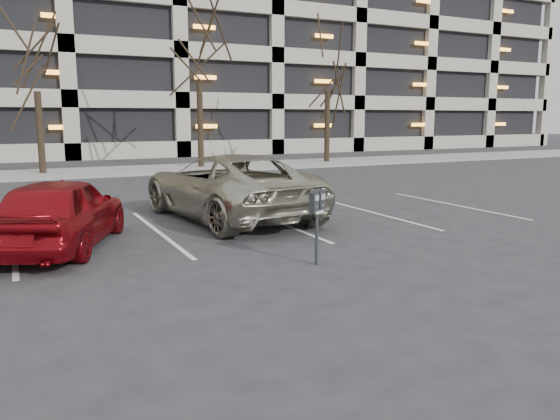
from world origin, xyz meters
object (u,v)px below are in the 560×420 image
object	(u,v)px
tree_b	(33,38)
parking_meter	(317,208)
suv_silver	(228,186)
tree_c	(198,28)
tree_d	(328,45)
car_red	(61,212)

from	to	relation	value
tree_b	parking_meter	distance (m)	18.39
tree_b	suv_silver	xyz separation A→B (m)	(3.56, -12.76, -4.85)
tree_c	suv_silver	size ratio (longest dim) A/B	1.52
tree_c	tree_d	bearing A→B (deg)	0.00
tree_d	parking_meter	world-z (taller)	tree_d
tree_c	tree_b	bearing A→B (deg)	180.00
car_red	suv_silver	bearing A→B (deg)	-134.97
parking_meter	car_red	world-z (taller)	car_red
tree_c	parking_meter	world-z (taller)	tree_c
tree_b	suv_silver	bearing A→B (deg)	-74.42
tree_d	car_red	distance (m)	21.03
suv_silver	car_red	world-z (taller)	suv_silver
tree_d	car_red	size ratio (longest dim) A/B	2.09
tree_d	suv_silver	distance (m)	17.34
tree_c	parking_meter	size ratio (longest dim) A/B	7.20
tree_c	tree_d	world-z (taller)	tree_c
tree_c	tree_d	distance (m)	7.01
car_red	tree_b	bearing A→B (deg)	-68.31
parking_meter	car_red	distance (m)	4.87
tree_b	parking_meter	xyz separation A→B (m)	(3.35, -17.47, -4.68)
tree_b	tree_c	xyz separation A→B (m)	(7.00, 0.00, 0.87)
suv_silver	tree_d	bearing A→B (deg)	-135.67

